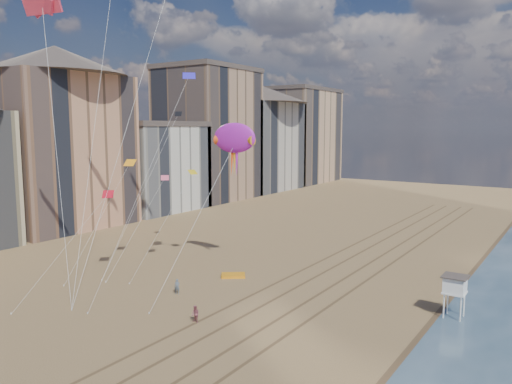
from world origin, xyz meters
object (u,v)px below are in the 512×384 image
(show_kite, at_px, (234,138))
(kite_flyer_b, at_px, (195,314))
(lifeguard_stand, at_px, (455,285))
(kite_flyer_a, at_px, (177,287))
(grounded_kite, at_px, (233,275))

(show_kite, relative_size, kite_flyer_b, 14.13)
(lifeguard_stand, bearing_deg, show_kite, 176.95)
(lifeguard_stand, distance_m, kite_flyer_b, 21.68)
(kite_flyer_b, bearing_deg, kite_flyer_a, 153.68)
(grounded_kite, bearing_deg, kite_flyer_a, -135.13)
(lifeguard_stand, relative_size, grounded_kite, 1.43)
(lifeguard_stand, bearing_deg, kite_flyer_a, -159.94)
(show_kite, bearing_deg, kite_flyer_a, -88.22)
(grounded_kite, xyz_separation_m, show_kite, (-1.45, 2.30, 14.52))
(lifeguard_stand, height_order, grounded_kite, lifeguard_stand)
(show_kite, relative_size, kite_flyer_a, 13.77)
(show_kite, bearing_deg, kite_flyer_b, -65.85)
(lifeguard_stand, xyz_separation_m, kite_flyer_b, (-17.28, -12.93, -2.05))
(lifeguard_stand, bearing_deg, kite_flyer_b, -143.19)
(grounded_kite, relative_size, kite_flyer_a, 1.70)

